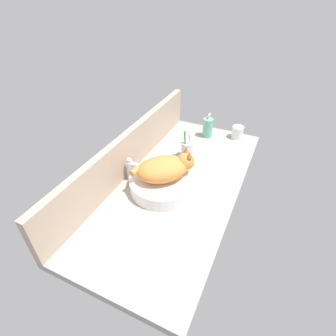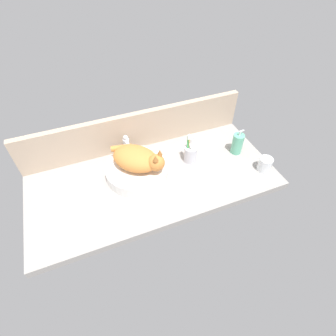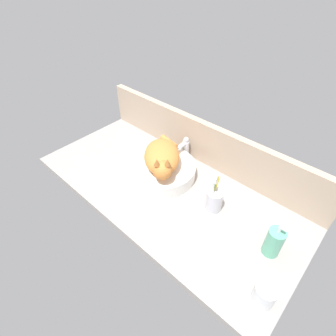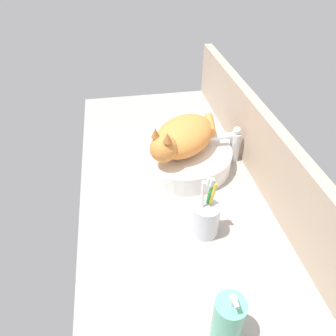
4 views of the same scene
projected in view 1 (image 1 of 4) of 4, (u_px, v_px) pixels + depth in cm
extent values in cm
cube|color=#9E9993|center=(178.00, 186.00, 138.25)|extent=(132.15, 61.19, 4.00)
cube|color=tan|center=(129.00, 151.00, 139.78)|extent=(132.15, 3.60, 23.19)
cylinder|color=white|center=(163.00, 183.00, 131.44)|extent=(33.43, 33.43, 6.86)
ellipsoid|color=orange|center=(163.00, 169.00, 126.06)|extent=(29.69, 29.71, 11.00)
sphere|color=orange|center=(185.00, 162.00, 128.39)|extent=(8.80, 8.80, 8.80)
cone|color=#A4632D|center=(186.00, 150.00, 127.06)|extent=(2.80, 2.80, 3.20)
cone|color=#A4632D|center=(190.00, 154.00, 123.76)|extent=(2.80, 2.80, 3.20)
cylinder|color=orange|center=(139.00, 168.00, 125.75)|extent=(11.40, 5.19, 3.20)
cylinder|color=silver|center=(130.00, 171.00, 136.27)|extent=(3.60, 3.60, 11.00)
cylinder|color=silver|center=(138.00, 165.00, 131.70)|extent=(2.38, 10.04, 2.20)
sphere|color=silver|center=(129.00, 160.00, 132.24)|extent=(2.80, 2.80, 2.80)
cylinder|color=#60B793|center=(208.00, 128.00, 172.09)|extent=(6.40, 6.40, 12.50)
cylinder|color=silver|center=(209.00, 117.00, 167.48)|extent=(1.20, 1.20, 2.80)
cylinder|color=silver|center=(210.00, 114.00, 167.51)|extent=(2.20, 1.00, 1.00)
cylinder|color=silver|center=(187.00, 150.00, 153.26)|extent=(7.16, 7.16, 9.88)
cylinder|color=yellow|center=(185.00, 145.00, 150.31)|extent=(2.31, 2.71, 17.01)
cube|color=white|center=(186.00, 132.00, 145.19)|extent=(1.40, 1.05, 2.56)
cylinder|color=green|center=(186.00, 145.00, 149.65)|extent=(1.29, 3.44, 16.96)
cube|color=white|center=(186.00, 132.00, 144.53)|extent=(1.26, 1.15, 2.52)
cylinder|color=white|center=(189.00, 145.00, 150.19)|extent=(2.44, 1.22, 17.03)
cube|color=white|center=(190.00, 132.00, 145.07)|extent=(1.41, 0.84, 2.51)
cylinder|color=white|center=(237.00, 132.00, 171.83)|extent=(7.41, 7.41, 8.03)
cylinder|color=silver|center=(237.00, 134.00, 172.51)|extent=(6.52, 6.52, 5.78)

